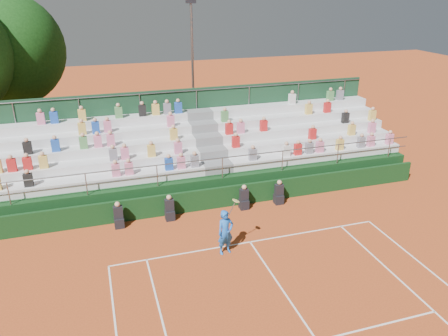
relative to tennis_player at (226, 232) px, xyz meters
name	(u,v)px	position (x,y,z in m)	size (l,w,h in m)	color
ground	(250,242)	(1.16, 0.40, -0.90)	(90.00, 90.00, 0.00)	#B4481E
courtside_wall	(226,197)	(1.16, 3.60, -0.40)	(20.00, 0.15, 1.00)	black
line_officials	(205,205)	(0.05, 3.15, -0.42)	(7.70, 0.40, 1.19)	black
grandstand	(207,160)	(1.15, 6.84, 0.17)	(20.00, 5.20, 4.40)	black
tennis_player	(226,232)	(0.00, 0.00, 0.00)	(0.90, 0.56, 2.22)	blue
tree_east	(7,50)	(-8.45, 14.21, 5.17)	(6.37, 6.37, 9.27)	#372014
floodlight_mast	(192,61)	(2.11, 13.61, 4.19)	(0.60, 0.25, 8.80)	gray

